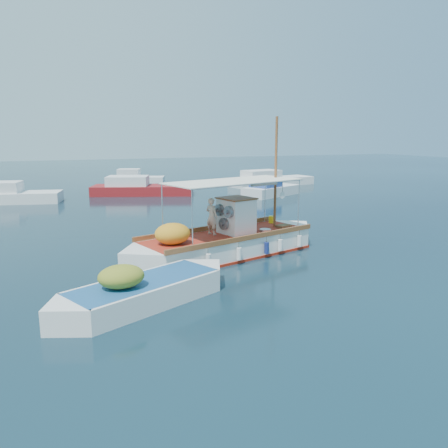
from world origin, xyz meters
name	(u,v)px	position (x,y,z in m)	size (l,w,h in m)	color
ground	(244,255)	(0.00, 0.00, 0.00)	(160.00, 160.00, 0.00)	black
fishing_caique	(226,243)	(-0.72, 0.23, 0.53)	(9.54, 4.45, 6.02)	white
dinghy	(143,293)	(-5.14, -3.81, 0.33)	(5.91, 3.54, 1.57)	white
bg_boat_nw	(14,196)	(-9.77, 19.99, 0.49)	(6.72, 3.81, 1.80)	silver
bg_boat_n	(140,189)	(-0.03, 20.91, 0.49)	(8.94, 5.55, 1.80)	maroon
bg_boat_ne	(270,190)	(9.96, 15.99, 0.49)	(5.84, 4.27, 1.80)	silver
bg_boat_e	(270,181)	(13.60, 22.76, 0.49)	(9.30, 3.90, 1.80)	silver
bg_boat_far_n	(136,180)	(1.26, 29.15, 0.49)	(5.86, 3.82, 1.80)	silver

